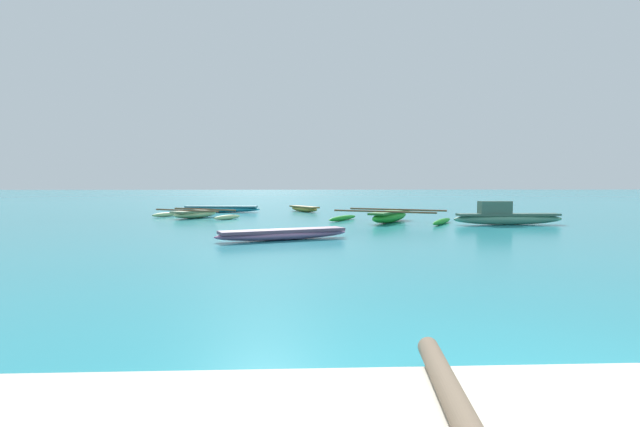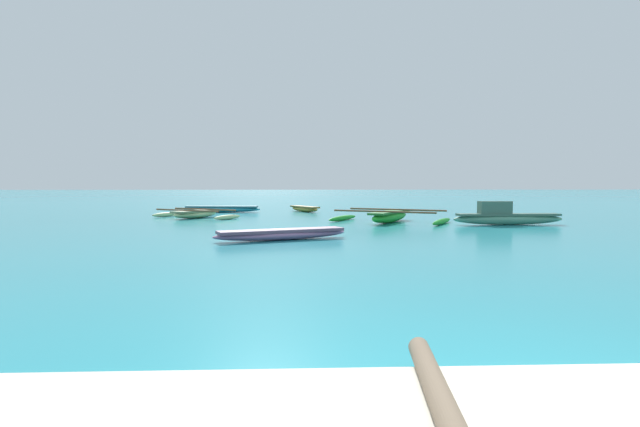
# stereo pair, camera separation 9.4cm
# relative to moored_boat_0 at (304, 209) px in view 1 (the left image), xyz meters

# --- Properties ---
(moored_boat_0) EXTENTS (1.71, 2.53, 0.30)m
(moored_boat_0) POSITION_rel_moored_boat_0_xyz_m (0.00, 0.00, 0.00)
(moored_boat_0) COLOR #AA8E36
(moored_boat_0) RESTS_ON ground_plane
(moored_boat_1) EXTENTS (4.08, 1.01, 0.33)m
(moored_boat_1) POSITION_rel_moored_boat_0_xyz_m (-4.33, -0.38, 0.02)
(moored_boat_1) COLOR teal
(moored_boat_1) RESTS_ON ground_plane
(moored_boat_2) EXTENTS (4.95, 4.33, 0.49)m
(moored_boat_2) POSITION_rel_moored_boat_0_xyz_m (3.24, -7.39, 0.06)
(moored_boat_2) COLOR green
(moored_boat_2) RESTS_ON ground_plane
(moored_boat_3) EXTENTS (4.09, 0.62, 0.87)m
(moored_boat_3) POSITION_rel_moored_boat_0_xyz_m (7.23, -8.78, 0.13)
(moored_boat_3) COLOR #569477
(moored_boat_3) RESTS_ON ground_plane
(moored_boat_4) EXTENTS (3.69, 1.94, 0.29)m
(moored_boat_4) POSITION_rel_moored_boat_0_xyz_m (-0.75, -13.30, -0.01)
(moored_boat_4) COLOR #9B6893
(moored_boat_4) RESTS_ON ground_plane
(moored_boat_5) EXTENTS (4.08, 3.43, 0.40)m
(moored_boat_5) POSITION_rel_moored_boat_0_xyz_m (-4.80, -4.71, 0.02)
(moored_boat_5) COLOR #BAD08C
(moored_boat_5) RESTS_ON ground_plane
(driftwood_0) EXTENTS (0.34, 1.74, 0.16)m
(driftwood_0) POSITION_rel_moored_boat_0_xyz_m (0.58, -23.57, 0.03)
(driftwood_0) COLOR #75604C
(driftwood_0) RESTS_ON beach_strip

